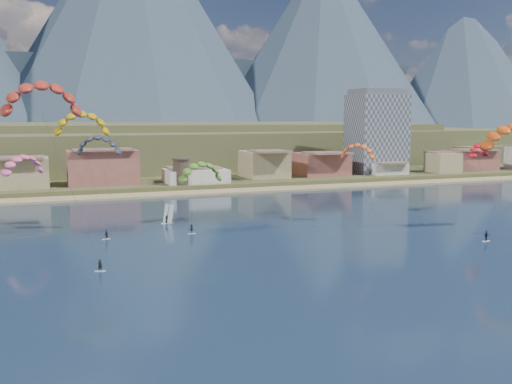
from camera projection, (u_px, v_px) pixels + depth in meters
ground at (341, 297)px, 75.36m from camera, size 2400.00×2400.00×0.00m
beach at (171, 194)px, 173.91m from camera, size 2200.00×12.00×0.90m
land at (80, 140)px, 596.17m from camera, size 2200.00×900.00×4.00m
foothills at (162, 145)px, 298.09m from camera, size 940.00×210.00×18.00m
mountain_ridge at (53, 27)px, 816.85m from camera, size 2060.00×480.00×400.00m
town at (29, 168)px, 174.03m from camera, size 400.00×24.00×12.00m
apartment_tower at (377, 132)px, 221.32m from camera, size 20.00×16.00×32.00m
watchtower at (181, 171)px, 182.28m from camera, size 5.82×5.82×8.60m
kitesurfer_red at (41, 93)px, 91.55m from camera, size 14.73×13.96×30.92m
kitesurfer_yellow at (82, 120)px, 119.59m from camera, size 11.77×16.33×26.92m
kitesurfer_orange at (510, 133)px, 119.36m from camera, size 20.33×13.06×25.34m
kitesurfer_green at (201, 169)px, 127.04m from camera, size 11.28×14.50×16.86m
distant_kite_pink at (23, 161)px, 124.75m from camera, size 10.33×8.87×17.25m
distant_kite_dark at (99, 142)px, 117.03m from camera, size 10.05×7.04×21.38m
distant_kite_orange at (358, 149)px, 128.20m from camera, size 8.16×7.73×19.14m
distant_kite_red at (479, 148)px, 141.55m from camera, size 8.52×6.99×18.59m
windsurfer at (167, 217)px, 127.30m from camera, size 2.41×2.62×4.27m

